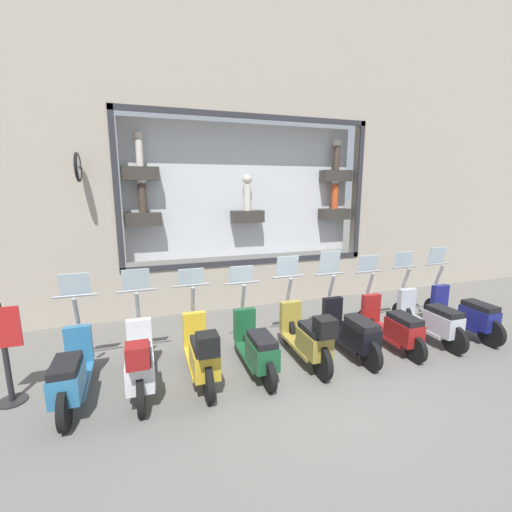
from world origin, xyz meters
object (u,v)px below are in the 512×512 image
(scooter_black_3, at_px, (351,331))
(scooter_navy_0, at_px, (466,313))
(scooter_yellow_6, at_px, (202,352))
(scooter_green_5, at_px, (256,346))
(scooter_olive_4, at_px, (308,336))
(shop_sign_post, at_px, (5,352))
(scooter_red_2, at_px, (393,326))
(scooter_white_7, at_px, (140,362))
(scooter_teal_8, at_px, (72,373))
(scooter_silver_1, at_px, (431,319))

(scooter_black_3, bearing_deg, scooter_navy_0, -90.03)
(scooter_black_3, distance_m, scooter_yellow_6, 2.59)
(scooter_black_3, xyz_separation_m, scooter_green_5, (-0.01, 1.73, -0.02))
(scooter_olive_4, distance_m, shop_sign_post, 4.28)
(scooter_navy_0, relative_size, scooter_olive_4, 1.00)
(scooter_red_2, height_order, scooter_white_7, scooter_white_7)
(scooter_green_5, xyz_separation_m, scooter_teal_8, (0.01, 2.59, 0.02))
(scooter_olive_4, relative_size, scooter_yellow_6, 1.00)
(scooter_navy_0, xyz_separation_m, shop_sign_post, (0.26, 7.71, 0.30))
(scooter_white_7, distance_m, scooter_teal_8, 0.87)
(scooter_red_2, xyz_separation_m, scooter_black_3, (0.01, 0.86, 0.02))
(scooter_teal_8, height_order, shop_sign_post, scooter_teal_8)
(scooter_red_2, bearing_deg, scooter_black_3, 89.45)
(scooter_silver_1, xyz_separation_m, scooter_white_7, (-0.06, 5.18, 0.04))
(scooter_navy_0, bearing_deg, shop_sign_post, 88.09)
(scooter_navy_0, relative_size, shop_sign_post, 1.29)
(scooter_navy_0, xyz_separation_m, scooter_green_5, (-0.01, 4.32, -0.02))
(scooter_green_5, bearing_deg, scooter_white_7, 91.80)
(scooter_olive_4, bearing_deg, scooter_red_2, -88.37)
(scooter_red_2, distance_m, scooter_teal_8, 5.18)
(scooter_silver_1, distance_m, scooter_green_5, 3.46)
(scooter_white_7, xyz_separation_m, shop_sign_post, (0.32, 1.66, 0.26))
(scooter_navy_0, height_order, shop_sign_post, scooter_navy_0)
(scooter_black_3, distance_m, shop_sign_post, 5.14)
(scooter_olive_4, bearing_deg, scooter_teal_8, 89.07)
(scooter_yellow_6, relative_size, scooter_white_7, 1.00)
(scooter_olive_4, height_order, scooter_yellow_6, scooter_olive_4)
(scooter_silver_1, distance_m, scooter_yellow_6, 4.32)
(scooter_black_3, xyz_separation_m, scooter_teal_8, (-0.00, 4.32, 0.00))
(scooter_silver_1, bearing_deg, scooter_navy_0, -89.90)
(scooter_navy_0, relative_size, scooter_green_5, 1.01)
(scooter_red_2, bearing_deg, scooter_white_7, 90.72)
(scooter_yellow_6, bearing_deg, scooter_navy_0, -89.34)
(scooter_black_3, bearing_deg, scooter_red_2, -90.55)
(scooter_green_5, xyz_separation_m, shop_sign_post, (0.26, 3.39, 0.33))
(scooter_white_7, bearing_deg, scooter_green_5, -88.20)
(scooter_white_7, bearing_deg, scooter_navy_0, -89.42)
(scooter_white_7, height_order, shop_sign_post, scooter_white_7)
(scooter_red_2, bearing_deg, scooter_green_5, 90.00)
(scooter_navy_0, distance_m, scooter_silver_1, 0.86)
(scooter_red_2, bearing_deg, shop_sign_post, 87.47)
(scooter_yellow_6, bearing_deg, shop_sign_post, 82.84)
(scooter_yellow_6, relative_size, shop_sign_post, 1.29)
(scooter_navy_0, bearing_deg, scooter_white_7, 90.58)
(scooter_red_2, xyz_separation_m, scooter_olive_4, (-0.05, 1.73, 0.07))
(scooter_red_2, distance_m, scooter_olive_4, 1.73)
(scooter_green_5, bearing_deg, scooter_navy_0, -89.91)
(scooter_red_2, distance_m, scooter_yellow_6, 3.46)
(scooter_black_3, height_order, scooter_white_7, scooter_black_3)
(scooter_olive_4, bearing_deg, scooter_green_5, 86.76)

